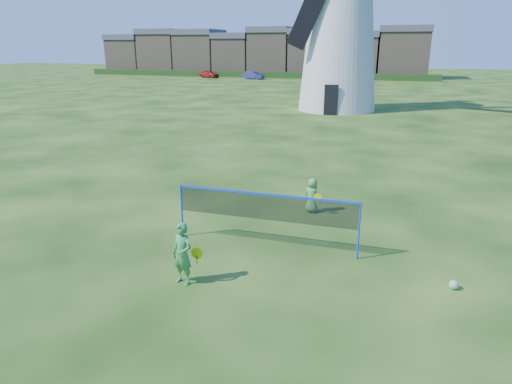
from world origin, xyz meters
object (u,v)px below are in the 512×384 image
object	(u,v)px
car_left	(209,74)
car_right	(253,75)
player_boy	(312,195)
play_ball	(454,285)
player_girl	(182,254)
badminton_net	(265,208)
windmill	(340,26)

from	to	relation	value
car_left	car_right	world-z (taller)	car_left
player_boy	car_right	size ratio (longest dim) A/B	0.32
player_boy	play_ball	world-z (taller)	player_boy
play_ball	car_left	bearing A→B (deg)	117.70
car_left	car_right	distance (m)	8.31
player_girl	player_boy	world-z (taller)	player_girl
badminton_net	car_left	bearing A→B (deg)	114.56
car_left	car_right	size ratio (longest dim) A/B	1.04
windmill	car_right	bearing A→B (deg)	118.77
car_right	car_left	bearing A→B (deg)	95.13
player_girl	windmill	bearing A→B (deg)	106.85
play_ball	car_right	bearing A→B (deg)	111.88
player_boy	play_ball	bearing A→B (deg)	153.23
player_girl	car_left	bearing A→B (deg)	127.88
play_ball	car_right	world-z (taller)	car_right
badminton_net	play_ball	distance (m)	4.95
player_girl	car_right	size ratio (longest dim) A/B	0.41
player_boy	player_girl	bearing A→B (deg)	89.28
badminton_net	play_ball	xyz separation A→B (m)	(4.76, -0.91, -1.03)
car_left	windmill	bearing A→B (deg)	-121.53
player_boy	play_ball	xyz separation A→B (m)	(4.07, -4.04, -0.47)
windmill	car_right	distance (m)	38.52
player_boy	badminton_net	bearing A→B (deg)	95.61
play_ball	badminton_net	bearing A→B (deg)	169.23
badminton_net	player_girl	bearing A→B (deg)	-116.01
badminton_net	player_girl	size ratio (longest dim) A/B	3.40
badminton_net	car_left	world-z (taller)	badminton_net
windmill	play_ball	world-z (taller)	windmill
badminton_net	player_boy	bearing A→B (deg)	77.56
car_left	car_right	bearing A→B (deg)	-75.87
player_boy	car_right	world-z (taller)	car_right
windmill	player_girl	bearing A→B (deg)	-88.22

